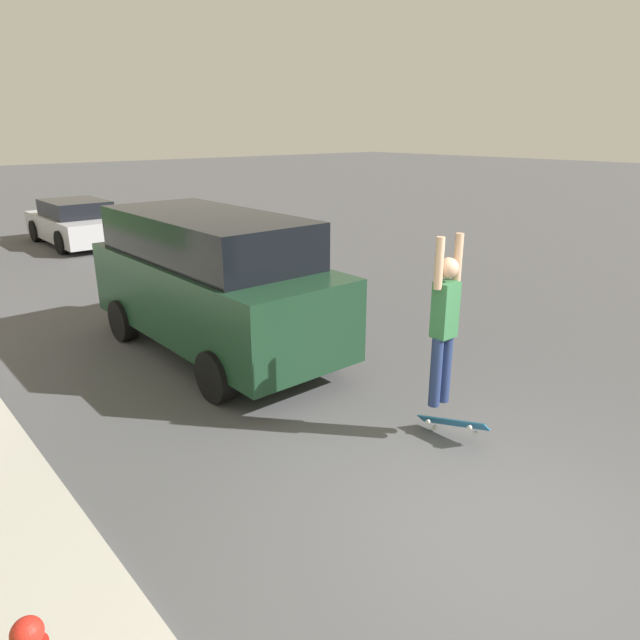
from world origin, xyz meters
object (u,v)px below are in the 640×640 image
object	(u,v)px
suv_parked	(211,280)
skateboard	(453,423)
car_down_street	(76,223)
skateboarder	(444,320)

from	to	relation	value
suv_parked	skateboard	world-z (taller)	suv_parked
suv_parked	car_down_street	xyz separation A→B (m)	(1.45, 10.57, -0.54)
skateboarder	skateboard	world-z (taller)	skateboarder
car_down_street	suv_parked	bearing A→B (deg)	-97.81
car_down_street	skateboarder	bearing A→B (deg)	-93.54
car_down_street	skateboard	world-z (taller)	car_down_street
skateboarder	skateboard	distance (m)	1.25
skateboarder	skateboard	size ratio (longest dim) A/B	2.39
suv_parked	skateboarder	bearing A→B (deg)	-82.25
skateboarder	car_down_street	bearing A→B (deg)	86.46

